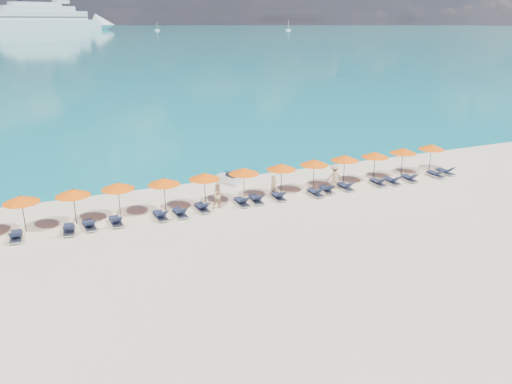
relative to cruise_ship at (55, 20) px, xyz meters
name	(u,v)px	position (x,y,z in m)	size (l,w,h in m)	color
ground	(276,226)	(-16.44, -576.34, -10.52)	(1400.00, 1400.00, 0.00)	beige
sea	(38,29)	(-16.44, 83.66, -10.51)	(1600.00, 1300.00, 0.01)	#1FA9B2
cruise_ship	(55,20)	(0.00, 0.00, 0.00)	(142.23, 79.33, 40.41)	silver
sailboat_near	(157,30)	(100.04, -40.43, -9.55)	(5.11, 1.70, 9.37)	silver
sailboat_far	(288,29)	(232.74, -91.32, -9.41)	(5.88, 1.96, 10.77)	silver
jetski	(230,179)	(-15.99, -567.47, -10.20)	(1.50, 2.33, 0.78)	white
beachgoer_a	(273,186)	(-14.32, -571.51, -9.76)	(0.55, 0.36, 1.52)	tan
beachgoer_b	(219,196)	(-18.62, -572.29, -9.62)	(0.87, 0.50, 1.79)	tan
beachgoer_c	(335,177)	(-9.57, -571.81, -9.59)	(1.20, 0.56, 1.85)	tan
umbrella_1	(21,199)	(-30.15, -571.29, -8.50)	(2.10, 2.10, 2.28)	black
umbrella_2	(73,192)	(-27.36, -571.23, -8.50)	(2.10, 2.10, 2.28)	black
umbrella_3	(118,186)	(-24.72, -571.06, -8.50)	(2.10, 2.10, 2.28)	black
umbrella_4	(164,181)	(-21.89, -571.28, -8.50)	(2.10, 2.10, 2.28)	black
umbrella_5	(204,176)	(-19.20, -571.24, -8.50)	(2.10, 2.10, 2.28)	black
umbrella_6	(244,171)	(-16.39, -571.17, -8.50)	(2.10, 2.10, 2.28)	black
umbrella_7	(281,167)	(-13.61, -571.28, -8.50)	(2.10, 2.10, 2.28)	black
umbrella_8	(314,162)	(-10.96, -571.21, -8.50)	(2.10, 2.10, 2.28)	black
umbrella_9	(345,158)	(-8.28, -571.05, -8.50)	(2.10, 2.10, 2.28)	black
umbrella_10	(375,155)	(-5.64, -571.18, -8.50)	(2.10, 2.10, 2.28)	black
umbrella_11	(403,151)	(-2.92, -571.08, -8.50)	(2.10, 2.10, 2.28)	black
umbrella_12	(432,147)	(-0.03, -571.01, -8.50)	(2.10, 2.10, 2.28)	black
lounger_2	(16,236)	(-30.65, -572.31, -10.28)	(0.70, 1.73, 0.66)	silver
lounger_3	(69,229)	(-27.87, -572.48, -10.28)	(0.78, 1.75, 0.66)	silver
lounger_4	(89,225)	(-26.72, -572.27, -10.28)	(0.76, 1.74, 0.66)	silver
lounger_5	(116,221)	(-25.18, -572.31, -10.28)	(0.69, 1.72, 0.66)	silver
lounger_6	(160,215)	(-22.51, -572.47, -10.28)	(0.74, 1.74, 0.66)	silver
lounger_7	(180,213)	(-21.28, -572.49, -10.28)	(0.72, 1.73, 0.66)	silver
lounger_8	(202,207)	(-19.73, -572.16, -10.28)	(0.69, 1.72, 0.66)	silver
lounger_9	(242,202)	(-16.99, -572.22, -10.28)	(0.63, 1.70, 0.66)	silver
lounger_10	(256,199)	(-15.91, -572.17, -10.28)	(0.76, 1.75, 0.66)	silver
lounger_11	(278,196)	(-14.28, -572.20, -10.28)	(0.68, 1.72, 0.66)	silver
lounger_12	(315,192)	(-11.56, -572.56, -10.28)	(0.68, 1.72, 0.66)	silver
lounger_13	(327,189)	(-10.46, -572.28, -10.28)	(0.79, 1.75, 0.66)	silver
lounger_14	(345,186)	(-8.89, -572.26, -10.28)	(0.64, 1.71, 0.66)	silver
lounger_15	(378,182)	(-6.11, -572.37, -10.28)	(0.68, 1.72, 0.66)	silver
lounger_16	(392,181)	(-4.93, -572.51, -10.28)	(0.69, 1.72, 0.66)	silver
lounger_17	(409,178)	(-3.30, -572.51, -10.28)	(0.76, 1.75, 0.66)	silver
lounger_18	(436,174)	(-0.69, -572.48, -10.28)	(0.64, 1.71, 0.66)	silver
lounger_19	(445,171)	(0.52, -572.24, -10.28)	(0.72, 1.73, 0.66)	silver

